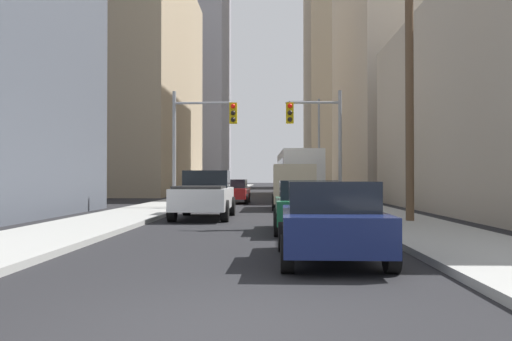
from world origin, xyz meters
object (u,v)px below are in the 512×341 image
object	(u,v)px
cargo_van_beige	(293,184)
sedan_navy	(331,221)
traffic_signal_near_left	(201,130)
city_bus	(298,174)
pickup_truck_white	(205,195)
sedan_red	(234,191)
sedan_green	(307,206)
traffic_signal_near_right	(317,130)

from	to	relation	value
cargo_van_beige	sedan_navy	xyz separation A→B (m)	(-0.01, -17.77, -0.52)
sedan_navy	traffic_signal_near_left	distance (m)	17.97
city_bus	traffic_signal_near_left	world-z (taller)	traffic_signal_near_left
traffic_signal_near_left	cargo_van_beige	bearing A→B (deg)	8.76
city_bus	sedan_navy	size ratio (longest dim) A/B	2.73
pickup_truck_white	cargo_van_beige	xyz separation A→B (m)	(3.77, 6.56, 0.35)
city_bus	sedan_red	distance (m)	5.80
sedan_green	sedan_navy	bearing A→B (deg)	-89.21
sedan_navy	sedan_green	bearing A→B (deg)	90.79
traffic_signal_near_right	city_bus	bearing A→B (deg)	92.24
city_bus	cargo_van_beige	size ratio (longest dim) A/B	2.21
sedan_navy	traffic_signal_near_right	world-z (taller)	traffic_signal_near_right
sedan_navy	traffic_signal_near_left	world-z (taller)	traffic_signal_near_left
city_bus	sedan_navy	world-z (taller)	city_bus
traffic_signal_near_left	city_bus	bearing A→B (deg)	63.74
cargo_van_beige	city_bus	bearing A→B (deg)	85.78
city_bus	traffic_signal_near_right	size ratio (longest dim) A/B	1.92
sedan_red	traffic_signal_near_right	bearing A→B (deg)	-56.97
pickup_truck_white	traffic_signal_near_right	xyz separation A→B (m)	(4.95, 5.84, 3.06)
sedan_green	sedan_red	size ratio (longest dim) A/B	0.99
cargo_van_beige	sedan_green	xyz separation A→B (m)	(-0.08, -12.08, -0.52)
pickup_truck_white	sedan_red	world-z (taller)	pickup_truck_white
sedan_green	traffic_signal_near_right	bearing A→B (deg)	83.63
cargo_van_beige	traffic_signal_near_left	bearing A→B (deg)	-171.24
pickup_truck_white	traffic_signal_near_right	bearing A→B (deg)	49.70
cargo_van_beige	sedan_red	distance (m)	7.37
traffic_signal_near_right	traffic_signal_near_left	bearing A→B (deg)	180.00
city_bus	pickup_truck_white	bearing A→B (deg)	-105.06
city_bus	traffic_signal_near_right	world-z (taller)	traffic_signal_near_right
sedan_navy	sedan_red	size ratio (longest dim) A/B	0.99
cargo_van_beige	sedan_navy	size ratio (longest dim) A/B	1.23
sedan_red	traffic_signal_near_right	xyz separation A→B (m)	(4.67, -7.19, 3.22)
cargo_van_beige	sedan_green	distance (m)	12.09
traffic_signal_near_right	sedan_red	bearing A→B (deg)	123.03
sedan_navy	cargo_van_beige	bearing A→B (deg)	89.98
city_bus	traffic_signal_near_left	size ratio (longest dim) A/B	1.92
sedan_navy	sedan_red	world-z (taller)	same
sedan_navy	sedan_green	distance (m)	5.69
city_bus	sedan_red	bearing A→B (deg)	-138.30
city_bus	sedan_green	world-z (taller)	city_bus
city_bus	sedan_navy	distance (m)	28.06
pickup_truck_white	traffic_signal_near_left	xyz separation A→B (m)	(-0.89, 5.84, 3.08)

